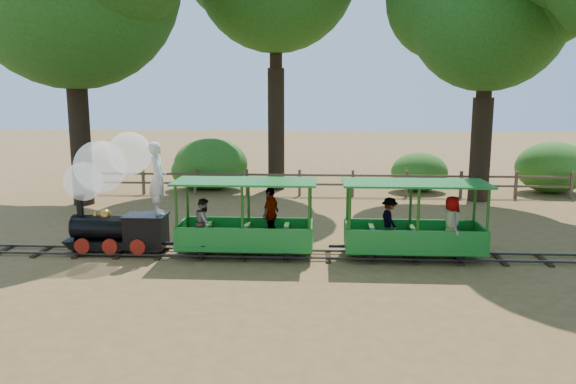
# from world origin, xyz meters

# --- Properties ---
(ground) EXTENTS (90.00, 90.00, 0.00)m
(ground) POSITION_xyz_m (0.00, 0.00, 0.00)
(ground) COLOR #986B41
(ground) RESTS_ON ground
(track) EXTENTS (22.00, 1.00, 0.10)m
(track) POSITION_xyz_m (0.00, 0.00, 0.07)
(track) COLOR #3F3D3A
(track) RESTS_ON ground
(locomotive) EXTENTS (2.74, 1.24, 3.02)m
(locomotive) POSITION_xyz_m (-5.19, 0.08, 1.70)
(locomotive) COLOR black
(locomotive) RESTS_ON ground
(carriage_front) EXTENTS (3.33, 1.36, 1.73)m
(carriage_front) POSITION_xyz_m (-1.99, -0.02, 0.77)
(carriage_front) COLOR #1A7A27
(carriage_front) RESTS_ON track
(carriage_rear) EXTENTS (3.33, 1.36, 1.73)m
(carriage_rear) POSITION_xyz_m (2.02, -0.01, 0.76)
(carriage_rear) COLOR #1A7A27
(carriage_rear) RESTS_ON track
(oak_ne) EXTENTS (6.85, 6.03, 9.37)m
(oak_ne) POSITION_xyz_m (5.47, 7.57, 6.88)
(oak_ne) COLOR #2D2116
(oak_ne) RESTS_ON ground
(fence) EXTENTS (18.10, 0.10, 1.00)m
(fence) POSITION_xyz_m (0.00, 8.00, 0.58)
(fence) COLOR brown
(fence) RESTS_ON ground
(shrub_west) EXTENTS (2.13, 1.64, 1.48)m
(shrub_west) POSITION_xyz_m (-5.18, 9.30, 0.74)
(shrub_west) COLOR #2D6B1E
(shrub_west) RESTS_ON ground
(shrub_mid_w) EXTENTS (2.98, 2.29, 2.06)m
(shrub_mid_w) POSITION_xyz_m (-4.63, 9.30, 1.03)
(shrub_mid_w) COLOR #2D6B1E
(shrub_mid_w) RESTS_ON ground
(shrub_mid_e) EXTENTS (2.23, 1.71, 1.54)m
(shrub_mid_e) POSITION_xyz_m (3.68, 9.30, 0.77)
(shrub_mid_e) COLOR #2D6B1E
(shrub_mid_e) RESTS_ON ground
(shrub_east) EXTENTS (2.88, 2.22, 2.00)m
(shrub_east) POSITION_xyz_m (8.82, 9.30, 1.00)
(shrub_east) COLOR #2D6B1E
(shrub_east) RESTS_ON ground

